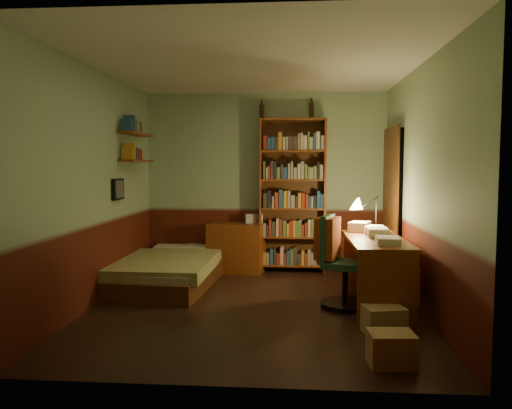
# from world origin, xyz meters

# --- Properties ---
(floor) EXTENTS (3.50, 4.00, 0.02)m
(floor) POSITION_xyz_m (0.00, 0.00, -0.01)
(floor) COLOR black
(floor) RESTS_ON ground
(ceiling) EXTENTS (3.50, 4.00, 0.02)m
(ceiling) POSITION_xyz_m (0.00, 0.00, 2.61)
(ceiling) COLOR silver
(ceiling) RESTS_ON wall_back
(wall_back) EXTENTS (3.50, 0.02, 2.60)m
(wall_back) POSITION_xyz_m (0.00, 2.01, 1.30)
(wall_back) COLOR #89A884
(wall_back) RESTS_ON ground
(wall_left) EXTENTS (0.02, 4.00, 2.60)m
(wall_left) POSITION_xyz_m (-1.76, 0.00, 1.30)
(wall_left) COLOR #89A884
(wall_left) RESTS_ON ground
(wall_right) EXTENTS (0.02, 4.00, 2.60)m
(wall_right) POSITION_xyz_m (1.76, 0.00, 1.30)
(wall_right) COLOR #89A884
(wall_right) RESTS_ON ground
(wall_front) EXTENTS (3.50, 0.02, 2.60)m
(wall_front) POSITION_xyz_m (0.00, -2.01, 1.30)
(wall_front) COLOR #89A884
(wall_front) RESTS_ON ground
(doorway) EXTENTS (0.06, 0.90, 2.00)m
(doorway) POSITION_xyz_m (1.72, 1.30, 1.00)
(doorway) COLOR black
(doorway) RESTS_ON ground
(door_trim) EXTENTS (0.02, 0.98, 2.08)m
(door_trim) POSITION_xyz_m (1.69, 1.30, 1.00)
(door_trim) COLOR #482710
(door_trim) RESTS_ON ground
(bed) EXTENTS (1.26, 2.16, 0.62)m
(bed) POSITION_xyz_m (-1.19, 0.97, 0.31)
(bed) COLOR olive
(bed) RESTS_ON ground
(dresser) EXTENTS (0.85, 0.52, 0.70)m
(dresser) POSITION_xyz_m (-0.41, 1.76, 0.35)
(dresser) COLOR brown
(dresser) RESTS_ON ground
(mini_stereo) EXTENTS (0.29, 0.25, 0.13)m
(mini_stereo) POSITION_xyz_m (-0.17, 1.89, 0.77)
(mini_stereo) COLOR #B2B2B7
(mini_stereo) RESTS_ON dresser
(bookshelf) EXTENTS (0.95, 0.33, 2.21)m
(bookshelf) POSITION_xyz_m (0.40, 1.85, 1.10)
(bookshelf) COLOR brown
(bookshelf) RESTS_ON ground
(bottle_left) EXTENTS (0.06, 0.06, 0.22)m
(bottle_left) POSITION_xyz_m (-0.05, 1.96, 2.31)
(bottle_left) COLOR black
(bottle_left) RESTS_ON bookshelf
(bottle_right) EXTENTS (0.08, 0.08, 0.24)m
(bottle_right) POSITION_xyz_m (0.67, 1.96, 2.32)
(bottle_right) COLOR black
(bottle_right) RESTS_ON bookshelf
(desk) EXTENTS (0.61, 1.43, 0.76)m
(desk) POSITION_xyz_m (1.31, 0.02, 0.38)
(desk) COLOR brown
(desk) RESTS_ON ground
(paper_stack) EXTENTS (0.30, 0.34, 0.11)m
(paper_stack) POSITION_xyz_m (1.21, 0.60, 0.82)
(paper_stack) COLOR silver
(paper_stack) RESTS_ON desk
(desk_lamp) EXTENTS (0.19, 0.19, 0.59)m
(desk_lamp) POSITION_xyz_m (1.40, 0.63, 1.06)
(desk_lamp) COLOR black
(desk_lamp) RESTS_ON desk
(office_chair) EXTENTS (0.60, 0.56, 0.97)m
(office_chair) POSITION_xyz_m (0.98, 0.04, 0.49)
(office_chair) COLOR #234D35
(office_chair) RESTS_ON ground
(red_jacket) EXTENTS (0.28, 0.41, 0.45)m
(red_jacket) POSITION_xyz_m (0.74, 0.20, 1.20)
(red_jacket) COLOR #AA411A
(red_jacket) RESTS_ON office_chair
(wall_shelf_lower) EXTENTS (0.20, 0.90, 0.03)m
(wall_shelf_lower) POSITION_xyz_m (-1.64, 1.10, 1.60)
(wall_shelf_lower) COLOR brown
(wall_shelf_lower) RESTS_ON wall_left
(wall_shelf_upper) EXTENTS (0.20, 0.90, 0.03)m
(wall_shelf_upper) POSITION_xyz_m (-1.64, 1.10, 1.95)
(wall_shelf_upper) COLOR brown
(wall_shelf_upper) RESTS_ON wall_left
(framed_picture) EXTENTS (0.04, 0.32, 0.26)m
(framed_picture) POSITION_xyz_m (-1.72, 0.60, 1.25)
(framed_picture) COLOR black
(framed_picture) RESTS_ON wall_left
(cardboard_box_a) EXTENTS (0.36, 0.30, 0.26)m
(cardboard_box_a) POSITION_xyz_m (1.18, -1.53, 0.13)
(cardboard_box_a) COLOR tan
(cardboard_box_a) RESTS_ON ground
(cardboard_box_b) EXTENTS (0.41, 0.37, 0.25)m
(cardboard_box_b) POSITION_xyz_m (1.25, -0.78, 0.13)
(cardboard_box_b) COLOR tan
(cardboard_box_b) RESTS_ON ground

